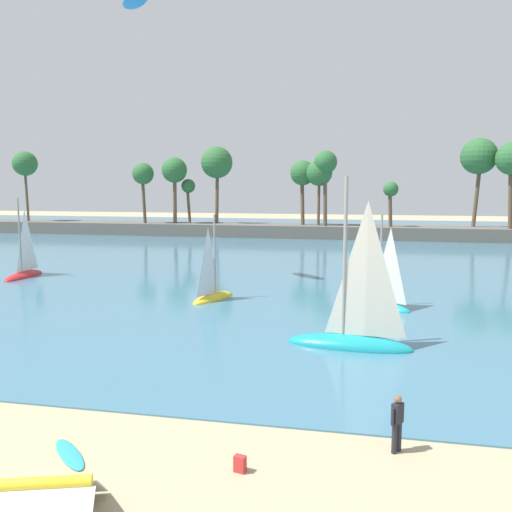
{
  "coord_description": "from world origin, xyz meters",
  "views": [
    {
      "loc": [
        5.32,
        -5.74,
        7.5
      ],
      "look_at": [
        1.39,
        13.38,
        4.88
      ],
      "focal_mm": 37.67,
      "sensor_mm": 36.0,
      "label": 1
    }
  ],
  "objects": [
    {
      "name": "sailboat_toward_headland",
      "position": [
        -21.72,
        32.49,
        0.68
      ],
      "size": [
        1.55,
        4.75,
        6.84
      ],
      "color": "red",
      "rests_on": "sea"
    },
    {
      "name": "sailboat_mid_bay",
      "position": [
        4.83,
        18.68,
        0.82
      ],
      "size": [
        5.92,
        2.25,
        8.39
      ],
      "color": "teal",
      "rests_on": "sea"
    },
    {
      "name": "person_at_waterline",
      "position": [
        6.32,
        9.04,
        0.89
      ],
      "size": [
        0.37,
        0.45,
        1.67
      ],
      "color": "#23232D",
      "rests_on": "ground"
    },
    {
      "name": "sailboat_near_shore",
      "position": [
        -4.37,
        27.27,
        0.59
      ],
      "size": [
        2.53,
        4.26,
        5.93
      ],
      "color": "yellow",
      "rests_on": "sea"
    },
    {
      "name": "sailboat_far_left",
      "position": [
        6.47,
        27.26,
        0.61
      ],
      "size": [
        3.94,
        3.79,
        6.1
      ],
      "color": "teal",
      "rests_on": "sea"
    },
    {
      "name": "palm_headland",
      "position": [
        0.17,
        69.85,
        4.03
      ],
      "size": [
        112.71,
        7.31,
        13.63
      ],
      "color": "#605B54",
      "rests_on": "ground"
    },
    {
      "name": "sea",
      "position": [
        0.0,
        59.87,
        0.03
      ],
      "size": [
        220.0,
        100.03,
        0.06
      ],
      "primitive_type": "cube",
      "color": "teal",
      "rests_on": "ground"
    },
    {
      "name": "folded_kite",
      "position": [
        -2.16,
        3.71,
        0.78
      ],
      "size": [
        4.46,
        3.59,
        1.16
      ],
      "color": "white",
      "rests_on": "ground"
    },
    {
      "name": "surfboard",
      "position": [
        -2.61,
        7.0,
        0.04
      ],
      "size": [
        1.87,
        1.84,
        0.08
      ],
      "primitive_type": "ellipsoid",
      "rotation": [
        0.0,
        0.0,
        2.37
      ],
      "color": "#2DA8B2",
      "rests_on": "ground"
    },
    {
      "name": "backpack_near_kite",
      "position": [
        2.25,
        7.14,
        0.21
      ],
      "size": [
        0.34,
        0.32,
        0.44
      ],
      "color": "red",
      "rests_on": "ground"
    },
    {
      "name": "kite_aloft_high_over_bay",
      "position": [
        -11.2,
        31.89,
        20.45
      ],
      "size": [
        3.71,
        3.77,
        0.75
      ],
      "primitive_type": "ellipsoid",
      "rotation": [
        0.16,
        0.0,
        2.34
      ],
      "color": "#237FD1"
    }
  ]
}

